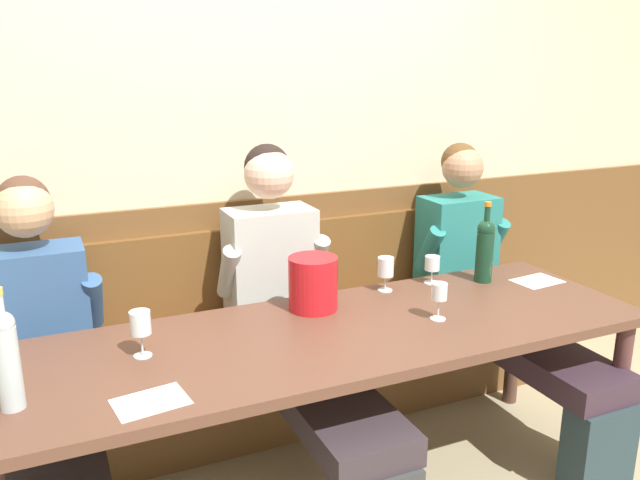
% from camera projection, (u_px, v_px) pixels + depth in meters
% --- Properties ---
extents(room_wall_back, '(6.80, 0.08, 2.80)m').
position_uv_depth(room_wall_back, '(253.00, 126.00, 2.99)').
color(room_wall_back, beige).
rests_on(room_wall_back, ground).
extents(wood_wainscot_panel, '(6.80, 0.03, 1.06)m').
position_uv_depth(wood_wainscot_panel, '(262.00, 303.00, 3.18)').
color(wood_wainscot_panel, brown).
rests_on(wood_wainscot_panel, ground).
extents(wall_bench, '(2.74, 0.42, 0.94)m').
position_uv_depth(wall_bench, '(277.00, 367.00, 3.06)').
color(wall_bench, brown).
rests_on(wall_bench, ground).
extents(dining_table, '(2.44, 0.77, 0.73)m').
position_uv_depth(dining_table, '(335.00, 348.00, 2.40)').
color(dining_table, brown).
rests_on(dining_table, ground).
extents(person_center_right_seat, '(0.49, 1.20, 1.28)m').
position_uv_depth(person_center_right_seat, '(42.00, 367.00, 2.29)').
color(person_center_right_seat, '#2D333E').
rests_on(person_center_right_seat, ground).
extents(person_center_left_seat, '(0.49, 1.20, 1.35)m').
position_uv_depth(person_center_left_seat, '(294.00, 314.00, 2.68)').
color(person_center_left_seat, '#333536').
rests_on(person_center_left_seat, ground).
extents(person_right_seat, '(0.48, 1.20, 1.30)m').
position_uv_depth(person_right_seat, '(492.00, 286.00, 3.08)').
color(person_right_seat, '#25373E').
rests_on(person_right_seat, ground).
extents(ice_bucket, '(0.20, 0.20, 0.22)m').
position_uv_depth(ice_bucket, '(313.00, 283.00, 2.55)').
color(ice_bucket, red).
rests_on(ice_bucket, dining_table).
extents(wine_bottle_amber_mid, '(0.08, 0.08, 0.37)m').
position_uv_depth(wine_bottle_amber_mid, '(485.00, 248.00, 2.87)').
color(wine_bottle_amber_mid, '#143925').
rests_on(wine_bottle_amber_mid, dining_table).
extents(wine_bottle_clear_water, '(0.07, 0.07, 0.37)m').
position_uv_depth(wine_bottle_clear_water, '(6.00, 357.00, 1.80)').
color(wine_bottle_clear_water, '#B1C2C7').
rests_on(wine_bottle_clear_water, dining_table).
extents(wine_glass_center_front, '(0.07, 0.07, 0.15)m').
position_uv_depth(wine_glass_center_front, '(386.00, 269.00, 2.76)').
color(wine_glass_center_front, silver).
rests_on(wine_glass_center_front, dining_table).
extents(wine_glass_by_bottle, '(0.07, 0.07, 0.13)m').
position_uv_depth(wine_glass_by_bottle, '(432.00, 264.00, 2.86)').
color(wine_glass_by_bottle, silver).
rests_on(wine_glass_by_bottle, dining_table).
extents(wine_glass_left_end, '(0.07, 0.07, 0.16)m').
position_uv_depth(wine_glass_left_end, '(140.00, 325.00, 2.14)').
color(wine_glass_left_end, silver).
rests_on(wine_glass_left_end, dining_table).
extents(wine_glass_right_end, '(0.06, 0.06, 0.15)m').
position_uv_depth(wine_glass_right_end, '(439.00, 294.00, 2.45)').
color(wine_glass_right_end, silver).
rests_on(wine_glass_right_end, dining_table).
extents(tasting_sheet_left_guest, '(0.22, 0.17, 0.00)m').
position_uv_depth(tasting_sheet_left_guest, '(537.00, 281.00, 2.91)').
color(tasting_sheet_left_guest, white).
rests_on(tasting_sheet_left_guest, dining_table).
extents(tasting_sheet_right_guest, '(0.23, 0.18, 0.00)m').
position_uv_depth(tasting_sheet_right_guest, '(151.00, 402.00, 1.87)').
color(tasting_sheet_right_guest, white).
rests_on(tasting_sheet_right_guest, dining_table).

